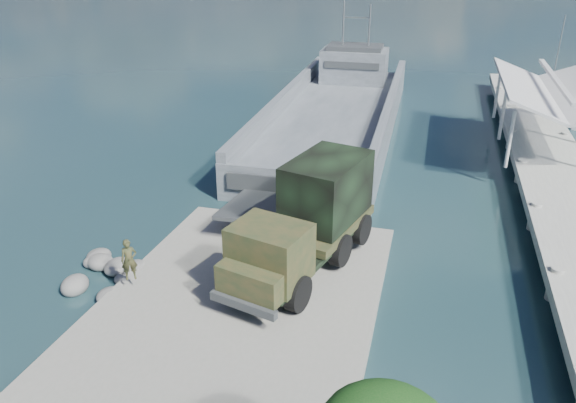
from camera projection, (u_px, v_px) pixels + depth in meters
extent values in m
plane|color=#1B3E41|center=(238.00, 314.00, 20.85)|extent=(1400.00, 1400.00, 0.00)
cube|color=gray|center=(228.00, 324.00, 19.87)|extent=(10.00, 18.00, 0.50)
cube|color=gray|center=(547.00, 157.00, 33.18)|extent=(4.00, 44.00, 0.50)
cube|color=#4B5258|center=(336.00, 124.00, 40.98)|extent=(8.68, 27.44, 2.27)
cube|color=#4B5258|center=(285.00, 99.00, 41.10)|extent=(1.04, 27.30, 1.18)
cube|color=#4B5258|center=(390.00, 105.00, 39.44)|extent=(1.04, 27.30, 1.18)
cube|color=#4B5258|center=(293.00, 191.00, 28.83)|extent=(8.19, 0.51, 2.37)
cube|color=#4B5258|center=(354.00, 66.00, 47.94)|extent=(5.53, 3.74, 2.73)
cube|color=#303436|center=(355.00, 47.00, 47.28)|extent=(4.60, 2.99, 0.36)
cylinder|color=gray|center=(343.00, 21.00, 46.64)|extent=(0.15, 0.15, 4.55)
cylinder|color=gray|center=(369.00, 27.00, 46.36)|extent=(0.15, 0.15, 3.64)
cylinder|color=black|center=(242.00, 275.00, 21.07)|extent=(0.81, 1.44, 1.37)
cylinder|color=black|center=(298.00, 293.00, 19.98)|extent=(0.81, 1.44, 1.37)
cylinder|color=black|center=(289.00, 236.00, 23.88)|extent=(0.81, 1.44, 1.37)
cylinder|color=black|center=(340.00, 250.00, 22.79)|extent=(0.81, 1.44, 1.37)
cylinder|color=black|center=(312.00, 217.00, 25.53)|extent=(0.81, 1.44, 1.37)
cylinder|color=black|center=(361.00, 229.00, 24.44)|extent=(0.81, 1.44, 1.37)
cube|color=black|center=(307.00, 246.00, 22.77)|extent=(4.31, 8.32, 0.26)
cube|color=#23331C|center=(270.00, 253.00, 20.08)|extent=(3.08, 2.71, 2.10)
cube|color=#23331C|center=(251.00, 282.00, 19.31)|extent=(2.58, 1.54, 1.05)
cube|color=#23331C|center=(323.00, 223.00, 23.77)|extent=(3.80, 5.35, 0.37)
cube|color=black|center=(327.00, 189.00, 23.30)|extent=(3.48, 4.51, 2.63)
cube|color=#303436|center=(243.00, 305.00, 19.16)|extent=(2.61, 0.94, 0.32)
imported|color=#23331C|center=(130.00, 269.00, 21.21)|extent=(0.72, 0.66, 1.65)
cube|color=silver|center=(551.00, 88.00, 51.80)|extent=(3.14, 5.92, 0.93)
cube|color=silver|center=(551.00, 83.00, 50.73)|extent=(1.84, 1.99, 0.62)
cylinder|color=gray|center=(558.00, 51.00, 50.38)|extent=(0.10, 0.10, 6.21)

